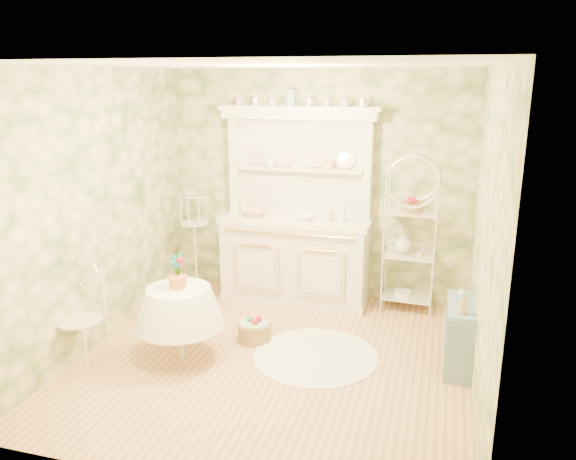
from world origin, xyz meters
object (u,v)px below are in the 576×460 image
(kitchen_dresser, at_px, (295,207))
(round_table, at_px, (180,320))
(cafe_chair, at_px, (79,318))
(side_shelf, at_px, (459,334))
(floor_basket, at_px, (255,329))
(bakers_rack, at_px, (410,239))
(birdcage_stand, at_px, (195,235))

(kitchen_dresser, height_order, round_table, kitchen_dresser)
(kitchen_dresser, bearing_deg, round_table, -110.86)
(cafe_chair, bearing_deg, side_shelf, 34.43)
(round_table, height_order, floor_basket, round_table)
(side_shelf, bearing_deg, bakers_rack, 108.14)
(bakers_rack, height_order, floor_basket, bakers_rack)
(cafe_chair, relative_size, birdcage_stand, 0.63)
(side_shelf, height_order, floor_basket, side_shelf)
(kitchen_dresser, relative_size, birdcage_stand, 1.51)
(round_table, xyz_separation_m, cafe_chair, (-0.82, -0.38, 0.08))
(side_shelf, relative_size, round_table, 0.92)
(floor_basket, bearing_deg, cafe_chair, -145.89)
(round_table, relative_size, floor_basket, 2.20)
(round_table, bearing_deg, side_shelf, 12.68)
(kitchen_dresser, bearing_deg, bakers_rack, 3.73)
(bakers_rack, distance_m, round_table, 2.72)
(round_table, relative_size, birdcage_stand, 0.52)
(cafe_chair, xyz_separation_m, floor_basket, (1.37, 0.93, -0.36))
(kitchen_dresser, height_order, floor_basket, kitchen_dresser)
(bakers_rack, relative_size, floor_basket, 4.67)
(cafe_chair, bearing_deg, bakers_rack, 56.72)
(bakers_rack, distance_m, floor_basket, 2.04)
(cafe_chair, height_order, birdcage_stand, birdcage_stand)
(floor_basket, bearing_deg, kitchen_dresser, 84.67)
(kitchen_dresser, distance_m, cafe_chair, 2.66)
(bakers_rack, xyz_separation_m, side_shelf, (0.56, -1.24, -0.52))
(side_shelf, height_order, round_table, round_table)
(kitchen_dresser, distance_m, round_table, 2.00)
(bakers_rack, relative_size, birdcage_stand, 1.10)
(kitchen_dresser, bearing_deg, birdcage_stand, -171.64)
(kitchen_dresser, xyz_separation_m, cafe_chair, (-1.48, -2.11, -0.67))
(kitchen_dresser, xyz_separation_m, side_shelf, (1.88, -1.16, -0.83))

